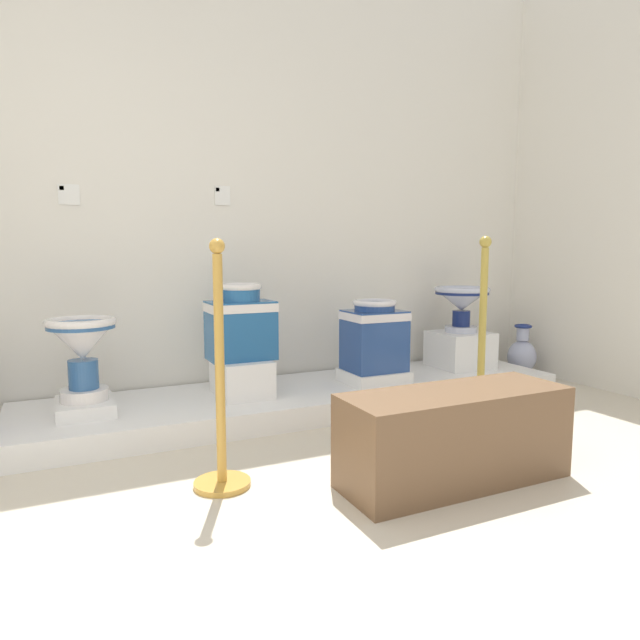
# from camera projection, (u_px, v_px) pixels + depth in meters

# --- Properties ---
(ground_plane) EXTENTS (6.19, 5.28, 0.02)m
(ground_plane) POSITION_uv_depth(u_px,v_px,m) (451.00, 496.00, 2.26)
(ground_plane) COLOR beige
(wall_back) EXTENTS (4.39, 0.06, 3.00)m
(wall_back) POSITION_uv_depth(u_px,v_px,m) (280.00, 176.00, 3.75)
(wall_back) COLOR white
(wall_back) RESTS_ON ground_plane
(display_platform) EXTENTS (3.43, 0.82, 0.13)m
(display_platform) POSITION_uv_depth(u_px,v_px,m) (309.00, 397.00, 3.51)
(display_platform) COLOR white
(display_platform) RESTS_ON ground_plane
(plinth_block_tall_cobalt) EXTENTS (0.29, 0.35, 0.07)m
(plinth_block_tall_cobalt) POSITION_uv_depth(u_px,v_px,m) (85.00, 407.00, 2.93)
(plinth_block_tall_cobalt) COLOR white
(plinth_block_tall_cobalt) RESTS_ON display_platform
(antique_toilet_tall_cobalt) EXTENTS (0.36, 0.36, 0.44)m
(antique_toilet_tall_cobalt) POSITION_uv_depth(u_px,v_px,m) (82.00, 345.00, 2.89)
(antique_toilet_tall_cobalt) COLOR white
(antique_toilet_tall_cobalt) RESTS_ON plinth_block_tall_cobalt
(plinth_block_central_ornate) EXTENTS (0.30, 0.39, 0.22)m
(plinth_block_central_ornate) POSITION_uv_depth(u_px,v_px,m) (242.00, 377.00, 3.31)
(plinth_block_central_ornate) COLOR white
(plinth_block_central_ornate) RESTS_ON display_platform
(antique_toilet_central_ornate) EXTENTS (0.39, 0.26, 0.45)m
(antique_toilet_central_ornate) POSITION_uv_depth(u_px,v_px,m) (241.00, 322.00, 3.27)
(antique_toilet_central_ornate) COLOR #225B97
(antique_toilet_central_ornate) RESTS_ON plinth_block_central_ornate
(plinth_block_pale_glazed) EXTENTS (0.39, 0.35, 0.08)m
(plinth_block_pale_glazed) POSITION_uv_depth(u_px,v_px,m) (374.00, 376.00, 3.62)
(plinth_block_pale_glazed) COLOR white
(plinth_block_pale_glazed) RESTS_ON display_platform
(antique_toilet_pale_glazed) EXTENTS (0.37, 0.31, 0.46)m
(antique_toilet_pale_glazed) POSITION_uv_depth(u_px,v_px,m) (374.00, 334.00, 3.59)
(antique_toilet_pale_glazed) COLOR navy
(antique_toilet_pale_glazed) RESTS_ON plinth_block_pale_glazed
(plinth_block_slender_white) EXTENTS (0.40, 0.37, 0.26)m
(plinth_block_slender_white) POSITION_uv_depth(u_px,v_px,m) (460.00, 349.00, 4.12)
(plinth_block_slender_white) COLOR white
(plinth_block_slender_white) RESTS_ON display_platform
(antique_toilet_slender_white) EXTENTS (0.40, 0.40, 0.34)m
(antique_toilet_slender_white) POSITION_uv_depth(u_px,v_px,m) (462.00, 300.00, 4.08)
(antique_toilet_slender_white) COLOR silver
(antique_toilet_slender_white) RESTS_ON plinth_block_slender_white
(info_placard_first) EXTENTS (0.11, 0.01, 0.12)m
(info_placard_first) POSITION_uv_depth(u_px,v_px,m) (69.00, 194.00, 3.18)
(info_placard_first) COLOR white
(info_placard_second) EXTENTS (0.10, 0.01, 0.12)m
(info_placard_second) POSITION_uv_depth(u_px,v_px,m) (222.00, 195.00, 3.56)
(info_placard_second) COLOR white
(decorative_vase_spare) EXTENTS (0.22, 0.22, 0.42)m
(decorative_vase_spare) POSITION_uv_depth(u_px,v_px,m) (522.00, 355.00, 4.39)
(decorative_vase_spare) COLOR navy
(decorative_vase_spare) RESTS_ON ground_plane
(stanchion_post_near_left) EXTENTS (0.24, 0.24, 1.04)m
(stanchion_post_near_left) POSITION_uv_depth(u_px,v_px,m) (221.00, 410.00, 2.30)
(stanchion_post_near_left) COLOR gold
(stanchion_post_near_left) RESTS_ON ground_plane
(stanchion_post_near_right) EXTENTS (0.23, 0.23, 1.07)m
(stanchion_post_near_right) POSITION_uv_depth(u_px,v_px,m) (481.00, 367.00, 3.03)
(stanchion_post_near_right) COLOR #B49B3F
(stanchion_post_near_right) RESTS_ON ground_plane
(museum_bench) EXTENTS (1.00, 0.36, 0.40)m
(museum_bench) POSITION_uv_depth(u_px,v_px,m) (455.00, 436.00, 2.36)
(museum_bench) COLOR brown
(museum_bench) RESTS_ON ground_plane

